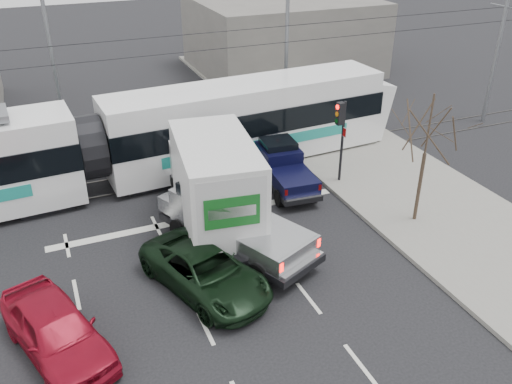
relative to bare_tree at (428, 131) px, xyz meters
name	(u,v)px	position (x,y,z in m)	size (l,w,h in m)	color
ground	(259,312)	(-7.60, -2.50, -3.79)	(120.00, 120.00, 0.00)	black
sidewalk_right	(489,246)	(1.40, -2.50, -3.72)	(6.00, 60.00, 0.15)	gray
rails	(173,176)	(-7.60, 7.50, -3.78)	(60.00, 1.60, 0.03)	#33302D
building_right	(282,35)	(4.40, 21.50, -1.29)	(12.00, 10.00, 5.00)	slate
bare_tree	(428,131)	(0.00, 0.00, 0.00)	(2.40, 2.40, 5.00)	#47382B
traffic_signal	(341,125)	(-1.13, 4.00, -1.05)	(0.44, 0.44, 3.60)	black
street_lamp_near	(284,30)	(-0.29, 11.50, 1.32)	(2.38, 0.25, 9.00)	slate
street_lamp_far	(45,42)	(-11.79, 13.50, 1.32)	(2.38, 0.25, 9.00)	slate
catenary	(166,93)	(-7.60, 7.50, 0.09)	(60.00, 0.20, 7.00)	black
tram	(89,149)	(-11.03, 7.29, -1.79)	(27.69, 4.51, 5.63)	white
silver_pickup	(229,218)	(-7.15, 1.26, -2.67)	(4.46, 6.52, 2.26)	black
box_truck	(213,183)	(-7.21, 2.71, -1.95)	(3.52, 7.73, 3.73)	black
navy_pickup	(283,166)	(-3.40, 4.79, -2.87)	(2.03, 4.57, 1.87)	black
green_car	(205,271)	(-8.71, -0.78, -3.11)	(2.25, 4.88, 1.36)	black
red_car	(56,330)	(-13.28, -1.87, -3.02)	(1.82, 4.52, 1.54)	maroon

